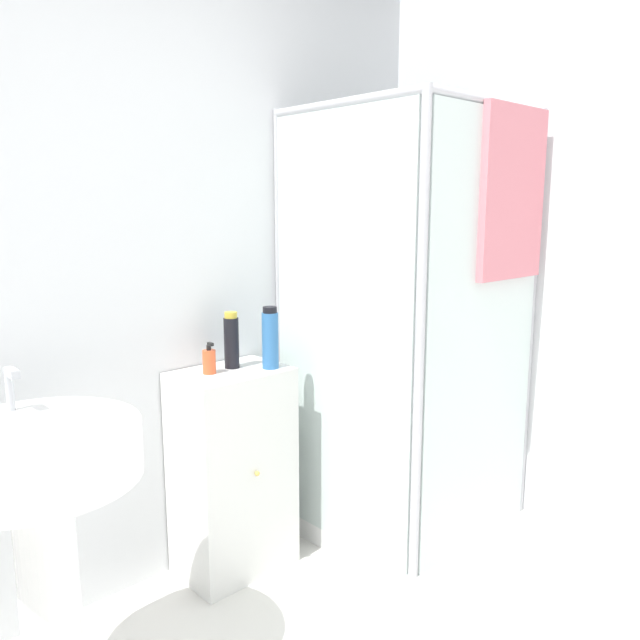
{
  "coord_description": "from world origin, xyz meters",
  "views": [
    {
      "loc": [
        -0.86,
        -0.46,
        1.47
      ],
      "look_at": [
        0.68,
        1.18,
        1.06
      ],
      "focal_mm": 35.0,
      "sensor_mm": 36.0,
      "label": 1
    }
  ],
  "objects_px": {
    "soap_dispenser": "(209,361)",
    "shampoo_bottle_blue": "(270,338)",
    "sink": "(41,499)",
    "shampoo_bottle_tall_black": "(231,341)"
  },
  "relations": [
    {
      "from": "soap_dispenser",
      "to": "shampoo_bottle_blue",
      "type": "height_order",
      "value": "shampoo_bottle_blue"
    },
    {
      "from": "sink",
      "to": "shampoo_bottle_blue",
      "type": "xyz_separation_m",
      "value": [
        0.97,
        0.2,
        0.28
      ]
    },
    {
      "from": "soap_dispenser",
      "to": "shampoo_bottle_tall_black",
      "type": "height_order",
      "value": "shampoo_bottle_tall_black"
    },
    {
      "from": "shampoo_bottle_blue",
      "to": "sink",
      "type": "bearing_deg",
      "value": -168.42
    },
    {
      "from": "soap_dispenser",
      "to": "shampoo_bottle_blue",
      "type": "xyz_separation_m",
      "value": [
        0.22,
        -0.1,
        0.07
      ]
    },
    {
      "from": "sink",
      "to": "soap_dispenser",
      "type": "height_order",
      "value": "sink"
    },
    {
      "from": "soap_dispenser",
      "to": "shampoo_bottle_tall_black",
      "type": "distance_m",
      "value": 0.13
    },
    {
      "from": "shampoo_bottle_tall_black",
      "to": "shampoo_bottle_blue",
      "type": "distance_m",
      "value": 0.15
    },
    {
      "from": "soap_dispenser",
      "to": "shampoo_bottle_tall_black",
      "type": "bearing_deg",
      "value": 6.13
    },
    {
      "from": "sink",
      "to": "shampoo_bottle_tall_black",
      "type": "bearing_deg",
      "value": 19.65
    }
  ]
}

